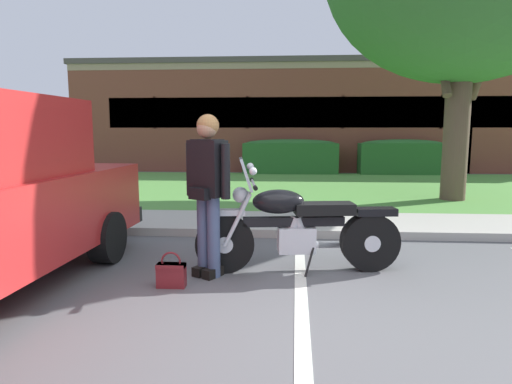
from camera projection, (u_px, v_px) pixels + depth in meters
name	position (u px, v px, depth m)	size (l,w,h in m)	color
ground_plane	(301.00, 317.00, 3.68)	(140.00, 140.00, 0.00)	#565659
curb_strip	(295.00, 233.00, 6.46)	(60.00, 0.20, 0.12)	#ADA89E
concrete_walk	(294.00, 222.00, 7.30)	(60.00, 1.50, 0.08)	#ADA89E
grass_lawn	(292.00, 188.00, 11.80)	(60.00, 7.60, 0.06)	#518E3D
stall_stripe_1	(301.00, 307.00, 3.88)	(0.12, 4.40, 0.01)	silver
motorcycle	(305.00, 228.00, 4.84)	(2.24, 0.82, 1.26)	black
rider_person	(208.00, 183.00, 4.62)	(0.50, 0.40, 1.70)	black
handbag	(171.00, 273.00, 4.38)	(0.28, 0.13, 0.36)	maroon
hedge_left	(290.00, 156.00, 15.49)	(3.27, 0.90, 1.24)	#286028
hedge_center_left	(402.00, 157.00, 15.22)	(2.87, 0.90, 1.24)	#286028
brick_building	(329.00, 119.00, 21.05)	(20.50, 10.45, 4.18)	brown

